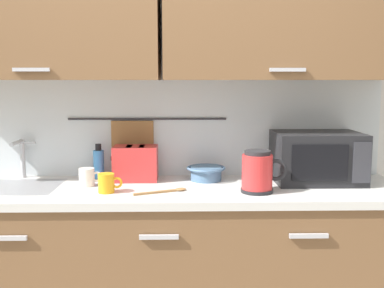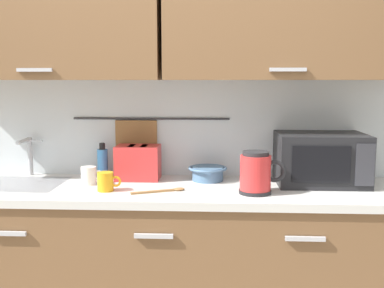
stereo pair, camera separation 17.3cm
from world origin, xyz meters
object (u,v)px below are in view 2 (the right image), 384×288
Objects in this scene: mixing_bowl at (208,173)px; electric_kettle at (256,173)px; mug_by_kettle at (106,182)px; dish_soap_bottle at (103,162)px; wooden_spoon at (165,190)px; microwave at (321,159)px; toaster at (138,162)px; mug_near_sink at (89,176)px.

electric_kettle is at bearing -48.86° from mixing_bowl.
electric_kettle is 1.89× the size of mug_by_kettle.
dish_soap_bottle is 0.52m from wooden_spoon.
microwave reaches higher than wooden_spoon.
wooden_spoon is at bearing -57.10° from toaster.
dish_soap_bottle reaches higher than toaster.
electric_kettle is at bearing -147.17° from microwave.
electric_kettle reaches higher than mug_near_sink.
mug_near_sink and mug_by_kettle have the same top height.
mug_by_kettle is at bearing -48.31° from mug_near_sink.
toaster is at bearing -12.72° from dish_soap_bottle.
dish_soap_bottle is at bearing 158.10° from electric_kettle.
wooden_spoon is (-0.45, 0.01, -0.10)m from electric_kettle.
toaster is 0.34m from wooden_spoon.
wooden_spoon is (0.18, -0.28, -0.09)m from toaster.
toaster reaches higher than mug_by_kettle.
electric_kettle is 0.91m from dish_soap_bottle.
electric_kettle reaches higher than wooden_spoon.
dish_soap_bottle is (-1.20, 0.11, -0.05)m from microwave.
mug_near_sink is 0.47× the size of toaster.
wooden_spoon is (0.29, 0.00, -0.04)m from mug_by_kettle.
mug_near_sink is at bearing 161.81° from wooden_spoon.
dish_soap_bottle is 1.63× the size of mug_by_kettle.
toaster is at bearing 67.89° from mug_by_kettle.
electric_kettle is (-0.36, -0.23, -0.03)m from microwave.
mug_near_sink is at bearing -176.12° from microwave.
microwave reaches higher than electric_kettle.
wooden_spoon is at bearing 0.29° from mug_by_kettle.
toaster is (-0.39, 0.01, 0.05)m from mixing_bowl.
dish_soap_bottle is at bearing 167.28° from toaster.
wooden_spoon is at bearing -164.72° from microwave.
dish_soap_bottle is at bearing 174.94° from microwave.
mixing_bowl is 0.34m from wooden_spoon.
electric_kettle is at bearing -1.42° from wooden_spoon.
dish_soap_bottle is at bearing 140.21° from wooden_spoon.
mug_near_sink is 0.19m from mug_by_kettle.
dish_soap_bottle reaches higher than mug_by_kettle.
microwave is at bearing -5.06° from dish_soap_bottle.
mug_by_kettle is at bearing -73.37° from dish_soap_bottle.
dish_soap_bottle is at bearing 174.09° from mixing_bowl.
microwave is 1.80× the size of toaster.
electric_kettle is 1.06× the size of mixing_bowl.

